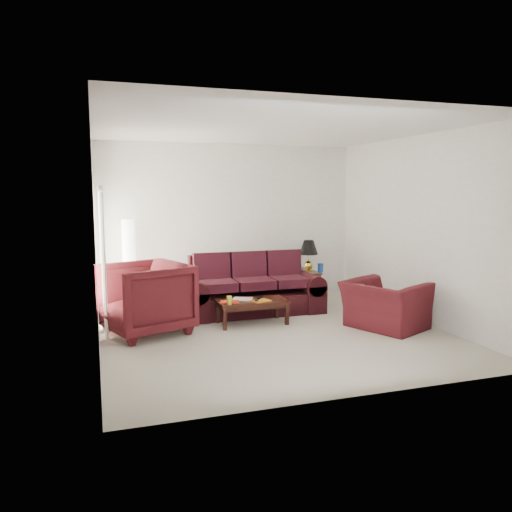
% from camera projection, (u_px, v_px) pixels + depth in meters
% --- Properties ---
extents(floor, '(5.00, 5.00, 0.00)m').
position_uv_depth(floor, '(273.00, 332.00, 7.52)').
color(floor, beige).
rests_on(floor, ground).
extents(blinds, '(0.10, 2.00, 2.16)m').
position_uv_depth(blinds, '(102.00, 257.00, 7.87)').
color(blinds, silver).
rests_on(blinds, ground).
extents(sofa, '(2.44, 1.12, 0.99)m').
position_uv_depth(sofa, '(252.00, 285.00, 8.64)').
color(sofa, black).
rests_on(sofa, ground).
extents(throw_pillow, '(0.42, 0.21, 0.43)m').
position_uv_depth(throw_pillow, '(220.00, 265.00, 9.18)').
color(throw_pillow, black).
rests_on(throw_pillow, sofa).
extents(end_table, '(0.50, 0.50, 0.53)m').
position_uv_depth(end_table, '(306.00, 285.00, 9.83)').
color(end_table, '#492519').
rests_on(end_table, ground).
extents(table_lamp, '(0.48, 0.48, 0.62)m').
position_uv_depth(table_lamp, '(309.00, 256.00, 9.82)').
color(table_lamp, gold).
rests_on(table_lamp, end_table).
extents(clock, '(0.15, 0.06, 0.14)m').
position_uv_depth(clock, '(300.00, 270.00, 9.58)').
color(clock, '#B3B3B7').
rests_on(clock, end_table).
extents(blue_canister, '(0.13, 0.13, 0.18)m').
position_uv_depth(blue_canister, '(320.00, 268.00, 9.72)').
color(blue_canister, '#164194').
rests_on(blue_canister, end_table).
extents(picture_frame, '(0.18, 0.19, 0.05)m').
position_uv_depth(picture_frame, '(294.00, 267.00, 9.95)').
color(picture_frame, silver).
rests_on(picture_frame, end_table).
extents(floor_lamp, '(0.30, 0.30, 1.63)m').
position_uv_depth(floor_lamp, '(129.00, 264.00, 8.87)').
color(floor_lamp, white).
rests_on(floor_lamp, ground).
extents(armchair_left, '(1.50, 1.48, 1.07)m').
position_uv_depth(armchair_left, '(145.00, 298.00, 7.38)').
color(armchair_left, '#420F14').
rests_on(armchair_left, ground).
extents(armchair_right, '(1.36, 1.43, 0.73)m').
position_uv_depth(armchair_right, '(385.00, 305.00, 7.68)').
color(armchair_right, '#440F15').
rests_on(armchair_right, ground).
extents(coffee_table, '(1.18, 0.71, 0.39)m').
position_uv_depth(coffee_table, '(252.00, 312.00, 7.96)').
color(coffee_table, black).
rests_on(coffee_table, ground).
extents(magazine_red, '(0.33, 0.28, 0.02)m').
position_uv_depth(magazine_red, '(230.00, 302.00, 7.76)').
color(magazine_red, red).
rests_on(magazine_red, coffee_table).
extents(magazine_white, '(0.36, 0.33, 0.02)m').
position_uv_depth(magazine_white, '(243.00, 299.00, 7.97)').
color(magazine_white, white).
rests_on(magazine_white, coffee_table).
extents(magazine_orange, '(0.33, 0.29, 0.02)m').
position_uv_depth(magazine_orange, '(261.00, 301.00, 7.84)').
color(magazine_orange, orange).
rests_on(magazine_orange, coffee_table).
extents(remote_a, '(0.07, 0.16, 0.02)m').
position_uv_depth(remote_a, '(256.00, 300.00, 7.82)').
color(remote_a, black).
rests_on(remote_a, coffee_table).
extents(remote_b, '(0.15, 0.16, 0.02)m').
position_uv_depth(remote_b, '(259.00, 298.00, 7.95)').
color(remote_b, black).
rests_on(remote_b, coffee_table).
extents(yellow_glass, '(0.09, 0.09, 0.13)m').
position_uv_depth(yellow_glass, '(229.00, 300.00, 7.62)').
color(yellow_glass, yellow).
rests_on(yellow_glass, coffee_table).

